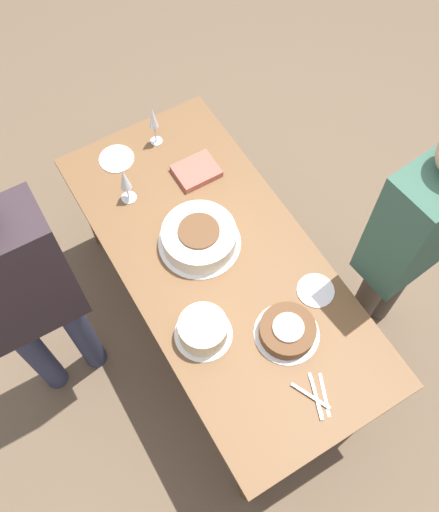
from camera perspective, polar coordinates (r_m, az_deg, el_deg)
name	(u,v)px	position (r m, az deg, el deg)	size (l,w,h in m)	color
ground_plane	(219,323)	(3.12, 0.00, -6.67)	(12.00, 12.00, 0.00)	brown
dining_table	(219,272)	(2.56, 0.00, -1.61)	(1.75, 0.81, 0.72)	brown
cake_center_white	(199,237)	(2.47, -2.04, 1.89)	(0.37, 0.37, 0.11)	white
cake_front_chocolate	(287,331)	(2.32, 6.80, -7.44)	(0.27, 0.27, 0.08)	white
cake_back_decorated	(203,330)	(2.28, -1.66, -7.39)	(0.24, 0.24, 0.11)	white
wine_glass_near	(125,181)	(2.56, -9.46, 7.45)	(0.07, 0.07, 0.21)	silver
wine_glass_far	(153,119)	(2.73, -6.66, 13.46)	(0.06, 0.06, 0.24)	silver
dessert_plate_left	(316,290)	(2.44, 9.59, -3.42)	(0.16, 0.16, 0.01)	silver
dessert_plate_right	(117,159)	(2.81, -10.26, 9.54)	(0.17, 0.17, 0.01)	silver
fork_pile	(317,395)	(2.28, 9.71, -13.59)	(0.18, 0.13, 0.01)	silver
napkin_stack	(196,171)	(2.71, -2.33, 8.50)	(0.16, 0.20, 0.03)	#B75B4C
person_cutting	(413,237)	(2.42, 18.82, 1.81)	(0.26, 0.42, 1.54)	#4C4238
person_watching	(23,294)	(2.28, -19.10, -3.58)	(0.22, 0.40, 1.57)	#2D334C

